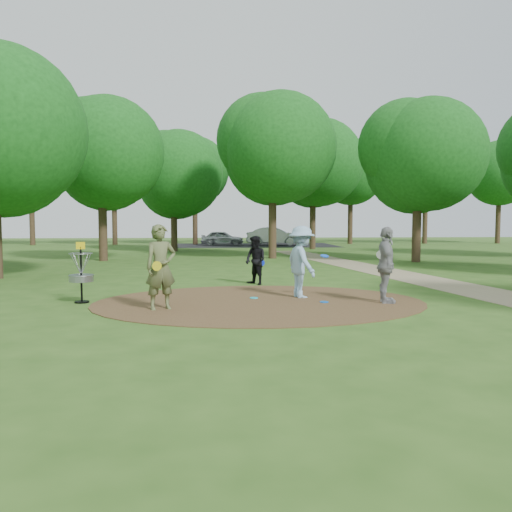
{
  "coord_description": "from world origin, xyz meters",
  "views": [
    {
      "loc": [
        -1.08,
        -12.52,
        2.06
      ],
      "look_at": [
        0.0,
        1.2,
        1.1
      ],
      "focal_mm": 35.0,
      "sensor_mm": 36.0,
      "label": 1
    }
  ],
  "objects": [
    {
      "name": "car_left",
      "position": [
        -0.61,
        30.38,
        0.62
      ],
      "size": [
        3.77,
        1.8,
        1.24
      ],
      "primitive_type": "imported",
      "rotation": [
        0.0,
        0.0,
        1.48
      ],
      "color": "#AAAFB2",
      "rests_on": "ground"
    },
    {
      "name": "disc_ground_blue",
      "position": [
        1.61,
        -0.24,
        0.03
      ],
      "size": [
        0.22,
        0.22,
        0.02
      ],
      "primitive_type": "cylinder",
      "color": "blue",
      "rests_on": "dirt_clearing"
    },
    {
      "name": "disc_ground_cyan",
      "position": [
        -0.11,
        0.57,
        0.03
      ],
      "size": [
        0.22,
        0.22,
        0.02
      ],
      "primitive_type": "cylinder",
      "color": "#1BC4DB",
      "rests_on": "dirt_clearing"
    },
    {
      "name": "footpath",
      "position": [
        6.5,
        2.0,
        0.01
      ],
      "size": [
        7.55,
        39.89,
        0.01
      ],
      "primitive_type": "cube",
      "rotation": [
        0.0,
        0.0,
        0.14
      ],
      "color": "#8C7A5B",
      "rests_on": "ground"
    },
    {
      "name": "tree_ring",
      "position": [
        2.15,
        10.3,
        5.27
      ],
      "size": [
        37.4,
        45.55,
        9.35
      ],
      "color": "#332316",
      "rests_on": "ground"
    },
    {
      "name": "player_throwing_with_disc",
      "position": [
        1.18,
        0.67,
        0.97
      ],
      "size": [
        1.28,
        1.41,
        1.94
      ],
      "color": "#8BB1CF",
      "rests_on": "ground"
    },
    {
      "name": "disc_golf_basket",
      "position": [
        -4.5,
        0.3,
        0.87
      ],
      "size": [
        0.63,
        0.63,
        1.54
      ],
      "color": "black",
      "rests_on": "ground"
    },
    {
      "name": "car_right",
      "position": [
        3.82,
        29.77,
        0.78
      ],
      "size": [
        4.93,
        2.42,
        1.55
      ],
      "primitive_type": "imported",
      "rotation": [
        0.0,
        0.0,
        1.4
      ],
      "color": "#A6A8AE",
      "rests_on": "ground"
    },
    {
      "name": "player_waiting_with_disc",
      "position": [
        3.14,
        -0.39,
        0.96
      ],
      "size": [
        0.66,
        1.19,
        1.93
      ],
      "color": "gray",
      "rests_on": "ground"
    },
    {
      "name": "dirt_clearing",
      "position": [
        0.0,
        0.0,
        0.01
      ],
      "size": [
        8.4,
        8.4,
        0.02
      ],
      "primitive_type": "cylinder",
      "color": "#47301C",
      "rests_on": "ground"
    },
    {
      "name": "ground",
      "position": [
        0.0,
        0.0,
        0.0
      ],
      "size": [
        100.0,
        100.0,
        0.0
      ],
      "primitive_type": "plane",
      "color": "#2D5119",
      "rests_on": "ground"
    },
    {
      "name": "player_observer_with_disc",
      "position": [
        -2.38,
        -0.89,
        1.0
      ],
      "size": [
        0.86,
        0.73,
        1.99
      ],
      "color": "#535C35",
      "rests_on": "ground"
    },
    {
      "name": "player_walking_with_disc",
      "position": [
        0.17,
        3.56,
        0.79
      ],
      "size": [
        0.94,
        0.98,
        1.59
      ],
      "color": "black",
      "rests_on": "ground"
    },
    {
      "name": "parking_lot",
      "position": [
        2.0,
        30.0,
        0.0
      ],
      "size": [
        14.0,
        8.0,
        0.01
      ],
      "primitive_type": "cube",
      "color": "black",
      "rests_on": "ground"
    }
  ]
}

